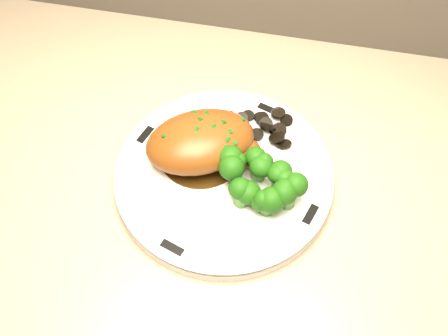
# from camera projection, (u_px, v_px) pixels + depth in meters

# --- Properties ---
(plate) EXTENTS (0.26, 0.26, 0.02)m
(plate) POSITION_uv_depth(u_px,v_px,m) (224.00, 177.00, 0.62)
(plate) COLOR white
(plate) RESTS_ON counter
(rim_accent_0) EXTENTS (0.03, 0.02, 0.00)m
(rim_accent_0) POSITION_uv_depth(u_px,v_px,m) (268.00, 109.00, 0.67)
(rim_accent_0) COLOR black
(rim_accent_0) RESTS_ON plate
(rim_accent_1) EXTENTS (0.02, 0.03, 0.00)m
(rim_accent_1) POSITION_uv_depth(u_px,v_px,m) (145.00, 135.00, 0.64)
(rim_accent_1) COLOR black
(rim_accent_1) RESTS_ON plate
(rim_accent_2) EXTENTS (0.03, 0.02, 0.00)m
(rim_accent_2) POSITION_uv_depth(u_px,v_px,m) (172.00, 248.00, 0.56)
(rim_accent_2) COLOR black
(rim_accent_2) RESTS_ON plate
(rim_accent_3) EXTENTS (0.02, 0.03, 0.00)m
(rim_accent_3) POSITION_uv_depth(u_px,v_px,m) (311.00, 214.00, 0.59)
(rim_accent_3) COLOR black
(rim_accent_3) RESTS_ON plate
(gravy_pool) EXTENTS (0.09, 0.09, 0.00)m
(gravy_pool) POSITION_uv_depth(u_px,v_px,m) (201.00, 154.00, 0.63)
(gravy_pool) COLOR #321E09
(gravy_pool) RESTS_ON plate
(chicken_breast) EXTENTS (0.15, 0.13, 0.05)m
(chicken_breast) POSITION_uv_depth(u_px,v_px,m) (204.00, 143.00, 0.61)
(chicken_breast) COLOR brown
(chicken_breast) RESTS_ON plate
(mushroom_pile) EXTENTS (0.07, 0.06, 0.02)m
(mushroom_pile) POSITION_uv_depth(u_px,v_px,m) (258.00, 132.00, 0.64)
(mushroom_pile) COLOR black
(mushroom_pile) RESTS_ON plate
(broccoli_florets) EXTENTS (0.08, 0.06, 0.04)m
(broccoli_florets) POSITION_uv_depth(u_px,v_px,m) (262.00, 183.00, 0.58)
(broccoli_florets) COLOR #4F8B3B
(broccoli_florets) RESTS_ON plate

